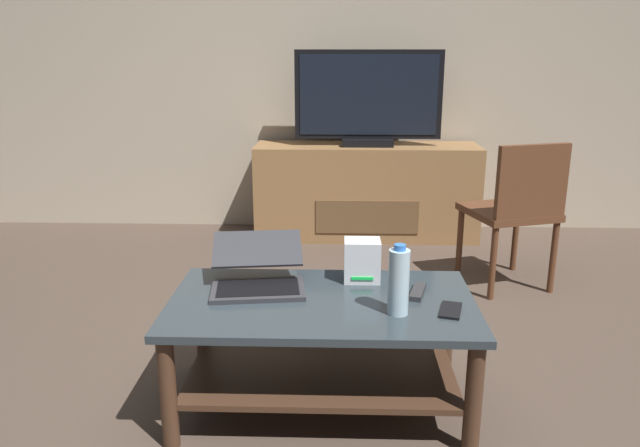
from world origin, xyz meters
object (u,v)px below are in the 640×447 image
at_px(dining_chair, 517,207).
at_px(cell_phone, 451,310).
at_px(coffee_table, 322,333).
at_px(router_box, 362,260).
at_px(tv_remote, 418,292).
at_px(water_bottle_near, 399,281).
at_px(laptop, 258,272).
at_px(television, 368,100).
at_px(media_cabinet, 366,191).

bearing_deg(dining_chair, cell_phone, -114.07).
distance_m(coffee_table, router_box, 0.34).
bearing_deg(router_box, tv_remote, -33.51).
distance_m(coffee_table, water_bottle_near, 0.39).
bearing_deg(router_box, laptop, -169.73).
bearing_deg(cell_phone, laptop, 177.77).
distance_m(coffee_table, television, 2.34).
distance_m(television, dining_chair, 1.36).
bearing_deg(dining_chair, media_cabinet, 128.32).
height_order(media_cabinet, water_bottle_near, water_bottle_near).
distance_m(coffee_table, tv_remote, 0.40).
height_order(coffee_table, television, television).
height_order(dining_chair, tv_remote, dining_chair).
distance_m(laptop, cell_phone, 0.75).
relative_size(media_cabinet, water_bottle_near, 6.26).
bearing_deg(media_cabinet, television, -90.00).
distance_m(television, laptop, 2.21).
height_order(laptop, router_box, same).
relative_size(router_box, cell_phone, 1.20).
relative_size(cell_phone, tv_remote, 0.88).
xyz_separation_m(media_cabinet, dining_chair, (0.79, -1.01, 0.15)).
relative_size(media_cabinet, dining_chair, 1.86).
relative_size(dining_chair, water_bottle_near, 3.36).
bearing_deg(water_bottle_near, dining_chair, 59.87).
bearing_deg(cell_phone, water_bottle_near, -158.69).
bearing_deg(media_cabinet, router_box, -92.88).
distance_m(television, water_bottle_near, 2.37).
height_order(laptop, cell_phone, laptop).
height_order(coffee_table, tv_remote, tv_remote).
bearing_deg(water_bottle_near, laptop, 155.25).
bearing_deg(coffee_table, router_box, 52.89).
bearing_deg(television, cell_phone, -85.00).
height_order(water_bottle_near, tv_remote, water_bottle_near).
relative_size(laptop, cell_phone, 2.97).
xyz_separation_m(router_box, tv_remote, (0.21, -0.14, -0.07)).
bearing_deg(cell_phone, tv_remote, 136.64).
bearing_deg(water_bottle_near, router_box, 110.00).
bearing_deg(media_cabinet, cell_phone, -85.05).
relative_size(laptop, tv_remote, 2.60).
xyz_separation_m(television, water_bottle_near, (0.01, -2.33, -0.43)).
distance_m(router_box, cell_phone, 0.43).
xyz_separation_m(laptop, water_bottle_near, (0.52, -0.24, 0.06)).
xyz_separation_m(water_bottle_near, tv_remote, (0.09, 0.18, -0.11)).
distance_m(coffee_table, cell_phone, 0.49).
xyz_separation_m(cell_phone, tv_remote, (-0.10, 0.16, 0.01)).
bearing_deg(television, tv_remote, -87.21).
bearing_deg(router_box, cell_phone, -44.02).
relative_size(media_cabinet, tv_remote, 9.96).
bearing_deg(cell_phone, coffee_table, -176.23).
bearing_deg(television, coffee_table, -96.59).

